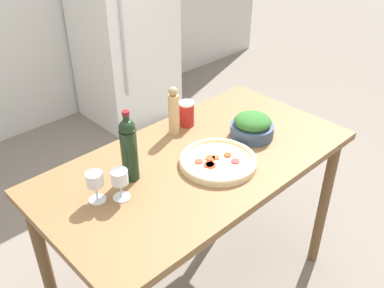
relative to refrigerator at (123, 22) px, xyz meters
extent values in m
cube|color=white|center=(0.00, 0.00, 0.00)|extent=(0.74, 0.66, 1.75)
cylinder|color=#B2B2B7|center=(-0.26, -0.35, -0.09)|extent=(0.02, 0.02, 0.79)
cube|color=brown|center=(-1.00, -1.93, -0.01)|extent=(1.45, 0.76, 0.04)
cylinder|color=brown|center=(-0.33, -2.25, -0.45)|extent=(0.06, 0.06, 0.85)
cylinder|color=brown|center=(-1.66, -1.62, -0.45)|extent=(0.06, 0.06, 0.85)
cylinder|color=brown|center=(-0.33, -1.62, -0.45)|extent=(0.06, 0.06, 0.85)
cylinder|color=black|center=(-1.30, -1.84, 0.13)|extent=(0.07, 0.07, 0.23)
sphere|color=black|center=(-1.30, -1.84, 0.26)|extent=(0.07, 0.07, 0.07)
cylinder|color=black|center=(-1.30, -1.84, 0.28)|extent=(0.03, 0.03, 0.06)
cylinder|color=maroon|center=(-1.30, -1.84, 0.32)|extent=(0.03, 0.03, 0.02)
cylinder|color=silver|center=(-1.40, -1.92, 0.01)|extent=(0.07, 0.07, 0.00)
cylinder|color=silver|center=(-1.40, -1.92, 0.05)|extent=(0.01, 0.01, 0.07)
cylinder|color=white|center=(-1.40, -1.92, 0.11)|extent=(0.07, 0.07, 0.06)
cylinder|color=maroon|center=(-1.40, -1.92, 0.09)|extent=(0.06, 0.06, 0.02)
cylinder|color=silver|center=(-1.48, -1.87, 0.01)|extent=(0.07, 0.07, 0.00)
cylinder|color=silver|center=(-1.48, -1.87, 0.05)|extent=(0.01, 0.01, 0.07)
cylinder|color=white|center=(-1.48, -1.87, 0.11)|extent=(0.07, 0.07, 0.06)
cylinder|color=tan|center=(-0.92, -1.69, 0.11)|extent=(0.05, 0.05, 0.20)
sphere|color=tan|center=(-0.92, -1.69, 0.23)|extent=(0.04, 0.04, 0.04)
cylinder|color=#384C6B|center=(-0.67, -1.98, 0.04)|extent=(0.21, 0.21, 0.06)
ellipsoid|color=#2D6628|center=(-0.67, -1.98, 0.09)|extent=(0.18, 0.18, 0.07)
cylinder|color=beige|center=(-0.96, -2.02, 0.02)|extent=(0.34, 0.34, 0.02)
torus|color=beige|center=(-0.96, -2.02, 0.03)|extent=(0.34, 0.34, 0.02)
cylinder|color=#CD4022|center=(-1.01, -2.03, 0.04)|extent=(0.05, 0.05, 0.01)
cylinder|color=red|center=(-0.92, -2.09, 0.04)|extent=(0.04, 0.04, 0.01)
cylinder|color=#D64325|center=(-0.96, -2.01, 0.04)|extent=(0.03, 0.03, 0.01)
cylinder|color=red|center=(-1.02, -2.02, 0.04)|extent=(0.05, 0.05, 0.01)
cylinder|color=red|center=(-0.98, -1.99, 0.04)|extent=(0.04, 0.04, 0.01)
cylinder|color=red|center=(-0.90, -2.03, 0.04)|extent=(0.03, 0.03, 0.01)
cylinder|color=red|center=(-1.03, -1.98, 0.04)|extent=(0.03, 0.03, 0.01)
cylinder|color=#B2231E|center=(-0.82, -1.68, 0.07)|extent=(0.07, 0.07, 0.12)
cylinder|color=white|center=(-0.82, -1.68, 0.13)|extent=(0.08, 0.08, 0.01)
camera|label=1|loc=(-2.10, -3.05, 1.10)|focal=40.00mm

